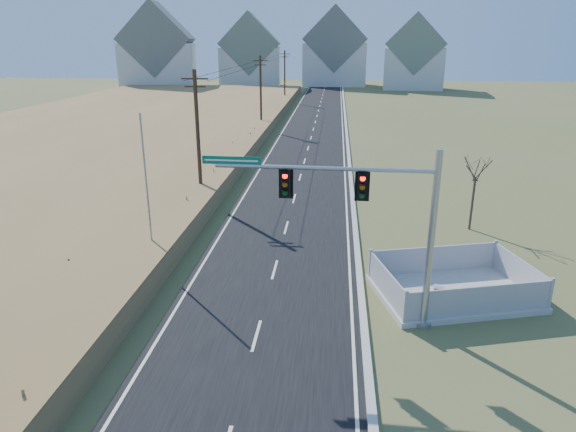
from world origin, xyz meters
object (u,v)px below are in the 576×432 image
object	(u,v)px
traffic_signal_mast	(382,221)
fence_enclosure	(453,290)
flagpole	(149,207)
bare_tree	(477,168)
open_sign	(438,291)

from	to	relation	value
traffic_signal_mast	fence_enclosure	size ratio (longest dim) A/B	1.19
fence_enclosure	flagpole	xyz separation A→B (m)	(-14.48, 2.17, 2.75)
bare_tree	fence_enclosure	bearing A→B (deg)	-107.59
fence_enclosure	open_sign	size ratio (longest dim) A/B	13.81
flagpole	bare_tree	distance (m)	18.52
traffic_signal_mast	bare_tree	distance (m)	13.15
fence_enclosure	open_sign	xyz separation A→B (m)	(-0.66, -0.12, -0.00)
open_sign	bare_tree	size ratio (longest dim) A/B	0.12
traffic_signal_mast	fence_enclosure	bearing A→B (deg)	38.54
open_sign	bare_tree	world-z (taller)	bare_tree
fence_enclosure	flagpole	world-z (taller)	flagpole
fence_enclosure	flagpole	bearing A→B (deg)	156.14
fence_enclosure	open_sign	world-z (taller)	fence_enclosure
open_sign	flagpole	xyz separation A→B (m)	(-13.82, 2.29, 2.75)
traffic_signal_mast	open_sign	bearing A→B (deg)	42.96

